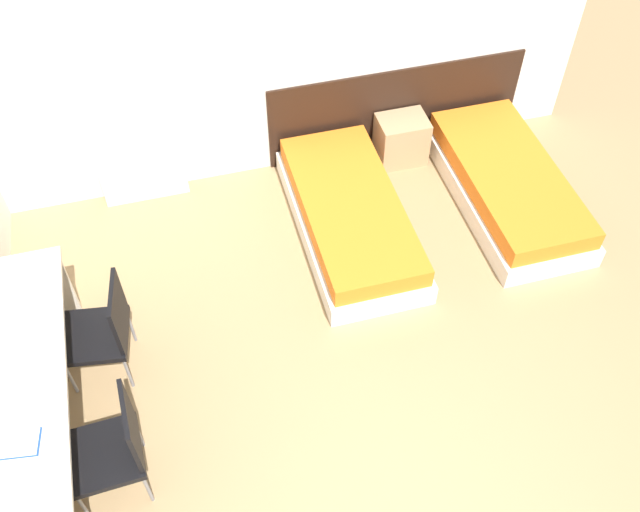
{
  "coord_description": "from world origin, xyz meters",
  "views": [
    {
      "loc": [
        -0.94,
        -1.38,
        4.77
      ],
      "look_at": [
        0.0,
        2.08,
        0.55
      ],
      "focal_mm": 40.0,
      "sensor_mm": 36.0,
      "label": 1
    }
  ],
  "objects_px": {
    "bed_near_window": "(350,216)",
    "chair_near_notebook": "(114,446)",
    "nightstand": "(401,139)",
    "chair_near_laptop": "(103,329)",
    "bed_near_door": "(507,185)",
    "laptop": "(6,325)"
  },
  "relations": [
    {
      "from": "bed_near_window",
      "to": "nightstand",
      "type": "bearing_deg",
      "value": 46.69
    },
    {
      "from": "bed_near_door",
      "to": "laptop",
      "type": "height_order",
      "value": "laptop"
    },
    {
      "from": "nightstand",
      "to": "chair_near_laptop",
      "type": "height_order",
      "value": "chair_near_laptop"
    },
    {
      "from": "bed_near_window",
      "to": "laptop",
      "type": "bearing_deg",
      "value": -160.63
    },
    {
      "from": "bed_near_door",
      "to": "nightstand",
      "type": "xyz_separation_m",
      "value": [
        -0.76,
        0.81,
        0.05
      ]
    },
    {
      "from": "nightstand",
      "to": "chair_near_notebook",
      "type": "height_order",
      "value": "chair_near_notebook"
    },
    {
      "from": "bed_near_window",
      "to": "chair_near_notebook",
      "type": "height_order",
      "value": "chair_near_notebook"
    },
    {
      "from": "chair_near_laptop",
      "to": "nightstand",
      "type": "bearing_deg",
      "value": 38.45
    },
    {
      "from": "bed_near_window",
      "to": "chair_near_laptop",
      "type": "height_order",
      "value": "chair_near_laptop"
    },
    {
      "from": "bed_near_window",
      "to": "chair_near_notebook",
      "type": "xyz_separation_m",
      "value": [
        -2.15,
        -1.83,
        0.3
      ]
    },
    {
      "from": "chair_near_notebook",
      "to": "laptop",
      "type": "xyz_separation_m",
      "value": [
        -0.56,
        0.87,
        0.36
      ]
    },
    {
      "from": "bed_near_door",
      "to": "laptop",
      "type": "distance_m",
      "value": 4.39
    },
    {
      "from": "bed_near_door",
      "to": "chair_near_laptop",
      "type": "bearing_deg",
      "value": -166.57
    },
    {
      "from": "bed_near_window",
      "to": "bed_near_door",
      "type": "relative_size",
      "value": 1.0
    },
    {
      "from": "laptop",
      "to": "chair_near_laptop",
      "type": "bearing_deg",
      "value": 9.81
    },
    {
      "from": "bed_near_door",
      "to": "laptop",
      "type": "xyz_separation_m",
      "value": [
        -4.23,
        -0.95,
        0.66
      ]
    },
    {
      "from": "chair_near_laptop",
      "to": "bed_near_door",
      "type": "bearing_deg",
      "value": 21.87
    },
    {
      "from": "bed_near_window",
      "to": "laptop",
      "type": "xyz_separation_m",
      "value": [
        -2.71,
        -0.95,
        0.66
      ]
    },
    {
      "from": "bed_near_door",
      "to": "nightstand",
      "type": "bearing_deg",
      "value": 133.31
    },
    {
      "from": "bed_near_door",
      "to": "chair_near_laptop",
      "type": "xyz_separation_m",
      "value": [
        -3.67,
        -0.88,
        0.3
      ]
    },
    {
      "from": "bed_near_door",
      "to": "bed_near_window",
      "type": "bearing_deg",
      "value": 180.0
    },
    {
      "from": "bed_near_window",
      "to": "chair_near_laptop",
      "type": "bearing_deg",
      "value": -157.86
    }
  ]
}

